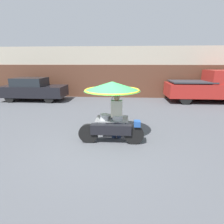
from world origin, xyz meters
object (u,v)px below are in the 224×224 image
Objects in this scene: vendor_motorcycle_cart at (112,95)px; vendor_person at (117,114)px; parked_car at (33,89)px; pickup_truck at (209,87)px.

vendor_motorcycle_cart is 1.37× the size of vendor_person.
parked_car reaches higher than vendor_person.
vendor_motorcycle_cart is 8.27m from parked_car.
pickup_truck is (11.77, 0.29, 0.19)m from parked_car.
vendor_person is at bearing -18.94° from vendor_motorcycle_cart.
vendor_motorcycle_cart is 0.65m from vendor_person.
vendor_person is at bearing -44.54° from parked_car.
pickup_truck reaches higher than parked_car.
pickup_truck is at bearing 45.84° from vendor_motorcycle_cart.
parked_car is 0.84× the size of pickup_truck.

